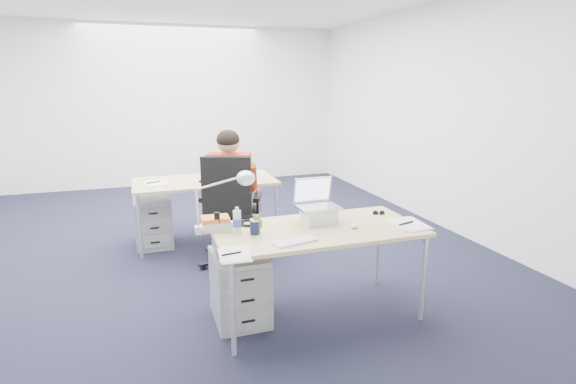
% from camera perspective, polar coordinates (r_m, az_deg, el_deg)
% --- Properties ---
extents(floor, '(7.00, 7.00, 0.00)m').
position_cam_1_polar(floor, '(5.22, -10.02, -6.93)').
color(floor, black).
rests_on(floor, ground).
extents(room, '(6.02, 7.02, 2.80)m').
position_cam_1_polar(room, '(4.89, -10.88, 12.21)').
color(room, white).
rests_on(room, ground).
extents(desk_near, '(1.60, 0.80, 0.73)m').
position_cam_1_polar(desk_near, '(3.51, 3.75, -5.30)').
color(desk_near, tan).
rests_on(desk_near, ground).
extents(desk_far, '(1.60, 0.80, 0.73)m').
position_cam_1_polar(desk_far, '(5.27, -10.50, 1.01)').
color(desk_far, tan).
rests_on(desk_far, ground).
extents(office_chair, '(0.93, 0.93, 1.15)m').
position_cam_1_polar(office_chair, '(4.63, -7.20, -5.25)').
color(office_chair, black).
rests_on(office_chair, ground).
extents(seated_person, '(0.60, 0.82, 1.37)m').
position_cam_1_polar(seated_person, '(4.71, -7.08, -0.34)').
color(seated_person, '#9D2F16').
rests_on(seated_person, ground).
extents(drawer_pedestal_near, '(0.40, 0.50, 0.55)m').
position_cam_1_polar(drawer_pedestal_near, '(3.60, -6.13, -11.88)').
color(drawer_pedestal_near, '#A5A6AA').
rests_on(drawer_pedestal_near, ground).
extents(drawer_pedestal_far, '(0.40, 0.50, 0.55)m').
position_cam_1_polar(drawer_pedestal_far, '(5.36, -16.73, -3.65)').
color(drawer_pedestal_far, '#A5A6AA').
rests_on(drawer_pedestal_far, ground).
extents(silver_laptop, '(0.33, 0.26, 0.35)m').
position_cam_1_polar(silver_laptop, '(3.58, 3.92, -1.25)').
color(silver_laptop, silver).
rests_on(silver_laptop, desk_near).
extents(wireless_keyboard, '(0.34, 0.20, 0.02)m').
position_cam_1_polar(wireless_keyboard, '(3.19, 0.86, -6.24)').
color(wireless_keyboard, white).
rests_on(wireless_keyboard, desk_near).
extents(computer_mouse, '(0.08, 0.10, 0.03)m').
position_cam_1_polar(computer_mouse, '(3.52, 8.42, -4.29)').
color(computer_mouse, white).
rests_on(computer_mouse, desk_near).
extents(headphones, '(0.26, 0.23, 0.03)m').
position_cam_1_polar(headphones, '(3.58, -5.01, -3.83)').
color(headphones, black).
rests_on(headphones, desk_near).
extents(can_koozie, '(0.08, 0.08, 0.11)m').
position_cam_1_polar(can_koozie, '(3.34, -4.27, -4.42)').
color(can_koozie, '#14183E').
rests_on(can_koozie, desk_near).
extents(water_bottle, '(0.08, 0.08, 0.20)m').
position_cam_1_polar(water_bottle, '(3.37, -6.48, -3.56)').
color(water_bottle, silver).
rests_on(water_bottle, desk_near).
extents(bear_figurine, '(0.08, 0.06, 0.15)m').
position_cam_1_polar(bear_figurine, '(3.36, -3.99, -3.97)').
color(bear_figurine, '#2F6E1D').
rests_on(bear_figurine, desk_near).
extents(book_stack, '(0.24, 0.19, 0.10)m').
position_cam_1_polar(book_stack, '(3.48, -9.12, -3.94)').
color(book_stack, silver).
rests_on(book_stack, desk_near).
extents(cordless_phone, '(0.05, 0.03, 0.15)m').
position_cam_1_polar(cordless_phone, '(3.41, -8.97, -3.82)').
color(cordless_phone, black).
rests_on(cordless_phone, desk_near).
extents(papers_left, '(0.24, 0.31, 0.01)m').
position_cam_1_polar(papers_left, '(2.98, -6.82, -7.91)').
color(papers_left, '#FFE593').
rests_on(papers_left, desk_near).
extents(papers_right, '(0.24, 0.34, 0.01)m').
position_cam_1_polar(papers_right, '(3.68, 15.03, -3.99)').
color(papers_right, '#FFE593').
rests_on(papers_right, desk_near).
extents(sunglasses, '(0.11, 0.08, 0.02)m').
position_cam_1_polar(sunglasses, '(3.90, 11.45, -2.65)').
color(sunglasses, black).
rests_on(sunglasses, desk_near).
extents(desk_lamp, '(0.42, 0.17, 0.47)m').
position_cam_1_polar(desk_lamp, '(3.38, -9.09, -1.18)').
color(desk_lamp, silver).
rests_on(desk_lamp, desk_near).
extents(dark_laptop, '(0.48, 0.48, 0.27)m').
position_cam_1_polar(dark_laptop, '(5.19, -8.98, 2.95)').
color(dark_laptop, black).
rests_on(dark_laptop, desk_far).
extents(far_cup, '(0.08, 0.08, 0.09)m').
position_cam_1_polar(far_cup, '(5.38, -7.19, 2.39)').
color(far_cup, white).
rests_on(far_cup, desk_far).
extents(far_papers, '(0.26, 0.34, 0.01)m').
position_cam_1_polar(far_papers, '(5.20, -16.53, 1.07)').
color(far_papers, white).
rests_on(far_papers, desk_far).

